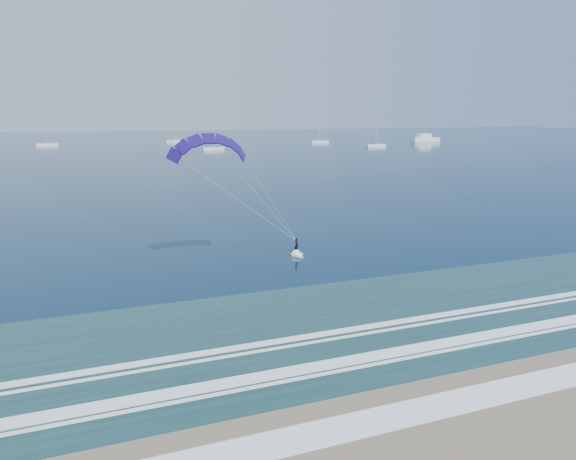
{
  "coord_description": "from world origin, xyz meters",
  "views": [
    {
      "loc": [
        -12.33,
        -19.44,
        14.36
      ],
      "look_at": [
        4.12,
        24.43,
        3.74
      ],
      "focal_mm": 32.0,
      "sensor_mm": 36.0,
      "label": 1
    }
  ],
  "objects_px": {
    "sailboat_3": "(176,141)",
    "sailboat_2": "(213,149)",
    "motor_yacht": "(425,139)",
    "sailboat_4": "(319,142)",
    "sailboat_1": "(47,145)",
    "sailboat_5": "(376,145)",
    "kitesurfer_rig": "(254,191)"
  },
  "relations": [
    {
      "from": "sailboat_3",
      "to": "sailboat_5",
      "type": "relative_size",
      "value": 1.03
    },
    {
      "from": "sailboat_2",
      "to": "sailboat_4",
      "type": "xyz_separation_m",
      "value": [
        62.2,
        33.89,
        0.01
      ]
    },
    {
      "from": "sailboat_4",
      "to": "sailboat_5",
      "type": "relative_size",
      "value": 1.04
    },
    {
      "from": "kitesurfer_rig",
      "to": "motor_yacht",
      "type": "bearing_deg",
      "value": 50.93
    },
    {
      "from": "sailboat_4",
      "to": "sailboat_1",
      "type": "bearing_deg",
      "value": 171.15
    },
    {
      "from": "sailboat_4",
      "to": "sailboat_5",
      "type": "distance_m",
      "value": 39.7
    },
    {
      "from": "sailboat_2",
      "to": "motor_yacht",
      "type": "bearing_deg",
      "value": 10.97
    },
    {
      "from": "sailboat_1",
      "to": "sailboat_3",
      "type": "bearing_deg",
      "value": 9.64
    },
    {
      "from": "kitesurfer_rig",
      "to": "motor_yacht",
      "type": "height_order",
      "value": "kitesurfer_rig"
    },
    {
      "from": "kitesurfer_rig",
      "to": "motor_yacht",
      "type": "xyz_separation_m",
      "value": [
        149.17,
        183.74,
        -5.52
      ]
    },
    {
      "from": "kitesurfer_rig",
      "to": "sailboat_1",
      "type": "relative_size",
      "value": 1.25
    },
    {
      "from": "motor_yacht",
      "to": "sailboat_4",
      "type": "relative_size",
      "value": 1.21
    },
    {
      "from": "sailboat_1",
      "to": "sailboat_5",
      "type": "relative_size",
      "value": 1.0
    },
    {
      "from": "kitesurfer_rig",
      "to": "sailboat_3",
      "type": "relative_size",
      "value": 1.21
    },
    {
      "from": "sailboat_2",
      "to": "sailboat_5",
      "type": "xyz_separation_m",
      "value": [
        72.69,
        -4.4,
        0.0
      ]
    },
    {
      "from": "sailboat_2",
      "to": "sailboat_3",
      "type": "distance_m",
      "value": 64.14
    },
    {
      "from": "sailboat_1",
      "to": "sailboat_3",
      "type": "height_order",
      "value": "sailboat_3"
    },
    {
      "from": "kitesurfer_rig",
      "to": "sailboat_1",
      "type": "bearing_deg",
      "value": 98.99
    },
    {
      "from": "motor_yacht",
      "to": "sailboat_5",
      "type": "distance_m",
      "value": 52.72
    },
    {
      "from": "sailboat_1",
      "to": "sailboat_5",
      "type": "distance_m",
      "value": 149.75
    },
    {
      "from": "sailboat_3",
      "to": "sailboat_2",
      "type": "bearing_deg",
      "value": -85.04
    },
    {
      "from": "sailboat_3",
      "to": "sailboat_4",
      "type": "xyz_separation_m",
      "value": [
        67.75,
        -30.01,
        0.0
      ]
    },
    {
      "from": "sailboat_4",
      "to": "motor_yacht",
      "type": "bearing_deg",
      "value": -11.24
    },
    {
      "from": "sailboat_2",
      "to": "sailboat_5",
      "type": "distance_m",
      "value": 72.82
    },
    {
      "from": "motor_yacht",
      "to": "sailboat_3",
      "type": "bearing_deg",
      "value": 161.59
    },
    {
      "from": "motor_yacht",
      "to": "sailboat_3",
      "type": "height_order",
      "value": "sailboat_3"
    },
    {
      "from": "sailboat_1",
      "to": "sailboat_3",
      "type": "xyz_separation_m",
      "value": [
        59.77,
        10.15,
        0.0
      ]
    },
    {
      "from": "motor_yacht",
      "to": "sailboat_1",
      "type": "relative_size",
      "value": 1.27
    },
    {
      "from": "sailboat_5",
      "to": "sailboat_4",
      "type": "bearing_deg",
      "value": 105.32
    },
    {
      "from": "sailboat_4",
      "to": "sailboat_2",
      "type": "bearing_deg",
      "value": -151.42
    },
    {
      "from": "sailboat_3",
      "to": "motor_yacht",
      "type": "bearing_deg",
      "value": -18.41
    },
    {
      "from": "sailboat_1",
      "to": "sailboat_4",
      "type": "xyz_separation_m",
      "value": [
        127.51,
        -19.86,
        0.0
      ]
    }
  ]
}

